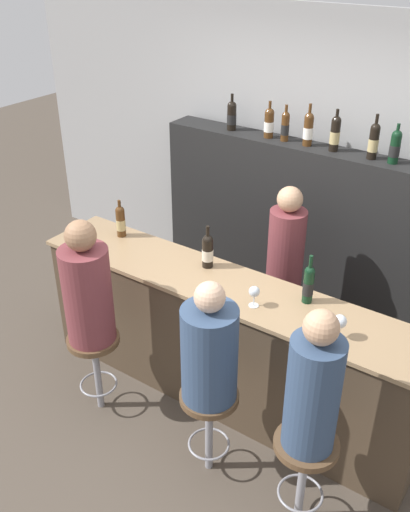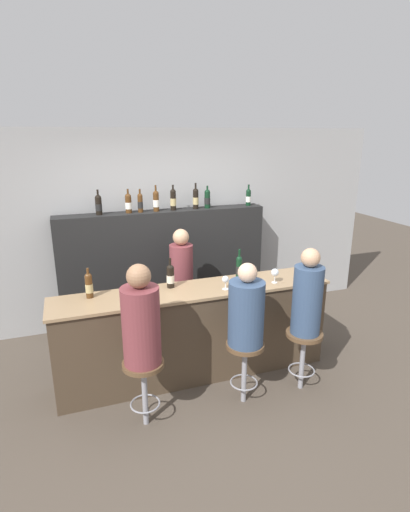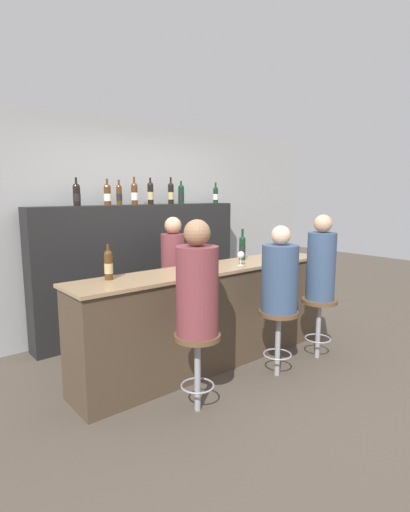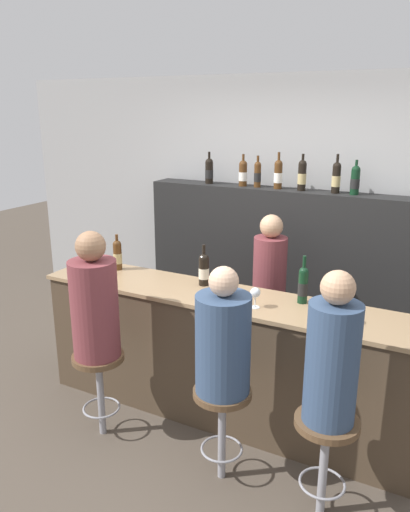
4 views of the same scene
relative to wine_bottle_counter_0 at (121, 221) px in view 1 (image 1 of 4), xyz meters
The scene contains 23 objects.
ground_plane 1.57m from the wine_bottle_counter_0, 20.12° to the right, with size 16.00×16.00×0.00m, color #4C4238.
wall_back 1.76m from the wine_bottle_counter_0, 53.86° to the left, with size 6.40×0.05×2.60m.
bar_counter 1.21m from the wine_bottle_counter_0, ahead, with size 2.91×0.54×0.99m.
back_bar_cabinet 1.61m from the wine_bottle_counter_0, 49.03° to the left, with size 2.72×0.28×1.58m.
wine_bottle_counter_0 is the anchor object (origin of this frame).
wine_bottle_counter_1 0.81m from the wine_bottle_counter_0, ahead, with size 0.08×0.08×0.32m.
wine_bottle_counter_2 1.59m from the wine_bottle_counter_0, ahead, with size 0.07×0.07×0.34m.
wine_bottle_backbar_0 1.35m from the wine_bottle_counter_0, 78.68° to the left, with size 0.08×0.08×0.31m.
wine_bottle_backbar_1 1.45m from the wine_bottle_counter_0, 63.31° to the left, with size 0.08×0.08×0.30m.
wine_bottle_backbar_2 1.52m from the wine_bottle_counter_0, 57.92° to the left, with size 0.07×0.07×0.29m.
wine_bottle_backbar_3 1.63m from the wine_bottle_counter_0, 51.45° to the left, with size 0.08×0.08×0.33m.
wine_bottle_backbar_4 1.77m from the wine_bottle_counter_0, 45.43° to the left, with size 0.08×0.08×0.33m.
wine_bottle_backbar_5 1.99m from the wine_bottle_counter_0, 38.86° to the left, with size 0.07×0.07×0.34m.
wine_bottle_backbar_6 2.11m from the wine_bottle_counter_0, 35.99° to the left, with size 0.08×0.08×0.30m.
wine_glass_0 1.35m from the wine_bottle_counter_0, 10.04° to the right, with size 0.07×0.07×0.14m.
wine_glass_1 1.91m from the wine_bottle_counter_0, ahead, with size 0.08×0.08×0.16m.
bar_stool_left 1.03m from the wine_bottle_counter_0, 63.76° to the right, with size 0.36×0.36×0.63m.
guest_seated_left 0.83m from the wine_bottle_counter_0, 63.76° to the right, with size 0.32×0.32×0.89m.
bar_stool_middle 1.65m from the wine_bottle_counter_0, 28.97° to the right, with size 0.36×0.36×0.63m.
guest_seated_middle 1.53m from the wine_bottle_counter_0, 28.97° to the right, with size 0.33×0.33×0.79m.
bar_stool_right 2.20m from the wine_bottle_counter_0, 20.44° to the right, with size 0.36×0.36×0.63m.
guest_seated_right 2.12m from the wine_bottle_counter_0, 20.44° to the right, with size 0.29×0.29×0.87m.
bartender 1.35m from the wine_bottle_counter_0, 29.59° to the left, with size 0.28×0.28×1.45m.
Camera 1 is at (1.74, -2.48, 3.07)m, focal length 40.00 mm.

